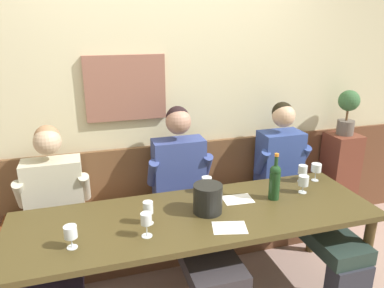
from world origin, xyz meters
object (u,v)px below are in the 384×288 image
Objects in this scene: wall_bench at (175,223)px; person_center_right_seat at (53,229)px; wine_glass_mid_left at (303,182)px; wine_glass_left_end at (71,233)px; wine_glass_right_end at (316,169)px; person_center_left_seat at (297,187)px; potted_plant at (348,109)px; wine_glass_center_rear at (303,170)px; wine_bottle_green_tall at (275,181)px; wine_glass_center_front at (148,208)px; wine_glass_near_bucket at (146,220)px; ice_bucket at (208,199)px; wine_glass_by_bottle at (207,182)px; person_left_seat at (190,204)px; dining_table at (198,224)px.

wall_bench is 2.22× the size of person_center_right_seat.
wine_glass_mid_left is (0.85, -0.57, 0.53)m from wall_bench.
wine_glass_mid_left is at bearing 8.32° from wine_glass_left_end.
person_center_right_seat is 2.02m from wine_glass_right_end.
person_center_left_seat is 3.07× the size of potted_plant.
wine_bottle_green_tall is at bearing -151.11° from wine_glass_center_rear.
person_center_left_seat reaches higher than wine_glass_center_front.
wine_bottle_green_tall reaches higher than wine_glass_near_bucket.
person_center_right_seat is 6.30× the size of ice_bucket.
wall_bench reaches higher than wine_glass_left_end.
wine_glass_by_bottle is (-0.43, 0.24, -0.06)m from wine_bottle_green_tall.
person_center_left_seat is 1.36m from wine_glass_center_front.
wine_glass_mid_left is at bearing 5.84° from wine_bottle_green_tall.
person_left_seat is 10.81× the size of wine_glass_by_bottle.
wine_glass_center_front is 0.36× the size of potted_plant.
wine_bottle_green_tall reaches higher than ice_bucket.
wine_glass_center_front is (-0.33, -0.68, 0.55)m from wall_bench.
person_center_right_seat reaches higher than wine_glass_center_rear.
person_center_right_seat is 1.90m from wine_glass_center_rear.
wine_bottle_green_tall is at bearing 12.90° from wine_glass_near_bucket.
ice_bucket is 1.77m from potted_plant.
wine_bottle_green_tall is at bearing -149.54° from potted_plant.
wine_glass_center_front is (-0.33, -0.03, 0.18)m from dining_table.
person_left_seat is at bearing 96.82° from ice_bucket.
wine_glass_near_bucket is 1.49m from wine_glass_right_end.
potted_plant reaches higher than person_center_right_seat.
wine_glass_center_front is at bearing -137.57° from person_left_seat.
person_center_left_seat is at bearing -153.09° from potted_plant.
wine_glass_right_end is at bearing 36.25° from wine_glass_mid_left.
wine_glass_mid_left is 1.08m from potted_plant.
wine_bottle_green_tall is (0.52, 0.04, 0.04)m from ice_bucket.
person_left_seat is 3.78× the size of wine_bottle_green_tall.
person_center_left_seat is (0.97, -0.32, 0.35)m from wall_bench.
wine_glass_near_bucket reaches higher than dining_table.
wine_glass_left_end is (-0.79, -0.16, 0.17)m from dining_table.
ice_bucket is (0.04, -0.30, 0.19)m from person_left_seat.
wall_bench reaches higher than ice_bucket.
wall_bench is 1.08m from person_center_left_seat.
ice_bucket is 1.62× the size of wine_glass_by_bottle.
wall_bench reaches higher than wine_glass_right_end.
potted_plant is (1.08, 0.63, 0.30)m from wine_bottle_green_tall.
wine_glass_center_rear is (0.36, 0.20, -0.04)m from wine_bottle_green_tall.
person_center_left_seat is at bearing -18.37° from wall_bench.
wine_bottle_green_tall is 1.40m from wine_glass_left_end.
wine_glass_left_end is at bearing -163.66° from wine_glass_center_front.
wine_glass_mid_left is 0.98× the size of wine_glass_left_end.
wine_glass_left_end is (-0.96, -0.45, 0.01)m from wine_glass_by_bottle.
wine_glass_near_bucket is (-0.37, -0.82, 0.55)m from wall_bench.
wine_glass_center_front is 1.10× the size of wine_glass_left_end.
dining_table is 0.83m from wine_glass_left_end.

